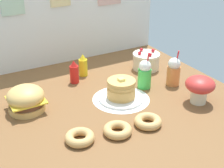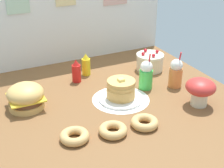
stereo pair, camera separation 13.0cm
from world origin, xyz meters
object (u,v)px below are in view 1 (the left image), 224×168
at_px(pancake_stack, 121,91).
at_px(layer_cake, 146,61).
at_px(donut_chocolate, 118,130).
at_px(donut_vanilla, 148,121).
at_px(burger, 26,99).
at_px(cream_soda_cup, 145,74).
at_px(ketchup_bottle, 74,72).
at_px(donut_pink_glaze, 80,137).
at_px(mushroom_stool, 200,87).
at_px(mustard_bottle, 83,66).
at_px(orange_float_cup, 174,72).

distance_m(pancake_stack, layer_cake, 0.62).
bearing_deg(donut_chocolate, donut_vanilla, -3.63).
height_order(burger, donut_chocolate, burger).
bearing_deg(burger, cream_soda_cup, -7.06).
xyz_separation_m(ketchup_bottle, donut_vanilla, (0.16, -0.82, -0.06)).
bearing_deg(donut_chocolate, layer_cake, 45.36).
xyz_separation_m(donut_pink_glaze, donut_vanilla, (0.46, -0.06, 0.00)).
height_order(burger, pancake_stack, burger).
bearing_deg(ketchup_bottle, burger, -152.80).
height_order(cream_soda_cup, donut_pink_glaze, cream_soda_cup).
height_order(donut_pink_glaze, mushroom_stool, mushroom_stool).
relative_size(ketchup_bottle, donut_vanilla, 1.08).
bearing_deg(ketchup_bottle, mustard_bottle, 36.60).
height_order(pancake_stack, mushroom_stool, mushroom_stool).
bearing_deg(orange_float_cup, cream_soda_cup, 162.25).
height_order(pancake_stack, ketchup_bottle, ketchup_bottle).
relative_size(ketchup_bottle, donut_chocolate, 1.08).
bearing_deg(mustard_bottle, donut_vanilla, -87.49).
relative_size(burger, ketchup_bottle, 1.33).
relative_size(donut_pink_glaze, donut_chocolate, 1.00).
relative_size(burger, orange_float_cup, 0.88).
relative_size(cream_soda_cup, donut_pink_glaze, 1.61).
bearing_deg(donut_vanilla, burger, 137.72).
relative_size(burger, mustard_bottle, 1.33).
xyz_separation_m(mustard_bottle, donut_chocolate, (-0.18, -0.90, -0.06)).
distance_m(burger, pancake_stack, 0.69).
bearing_deg(cream_soda_cup, mustard_bottle, 126.36).
relative_size(layer_cake, mustard_bottle, 1.25).
bearing_deg(layer_cake, mustard_bottle, 164.65).
bearing_deg(mushroom_stool, orange_float_cup, 85.86).
bearing_deg(mustard_bottle, burger, -150.70).
bearing_deg(ketchup_bottle, donut_vanilla, -78.77).
bearing_deg(donut_pink_glaze, cream_soda_cup, 28.20).
bearing_deg(pancake_stack, mushroom_stool, -33.92).
relative_size(layer_cake, mushroom_stool, 1.13).
bearing_deg(ketchup_bottle, donut_pink_glaze, -111.46).
distance_m(donut_chocolate, donut_vanilla, 0.22).
bearing_deg(mustard_bottle, cream_soda_cup, -53.64).
height_order(ketchup_bottle, donut_vanilla, ketchup_bottle).
bearing_deg(donut_pink_glaze, mushroom_stool, 0.30).
distance_m(ketchup_bottle, donut_vanilla, 0.84).
bearing_deg(donut_chocolate, mushroom_stool, 4.00).
bearing_deg(orange_float_cup, burger, 170.73).
bearing_deg(pancake_stack, orange_float_cup, 0.62).
xyz_separation_m(layer_cake, donut_vanilla, (-0.52, -0.76, -0.05)).
bearing_deg(mustard_bottle, layer_cake, -15.35).
height_order(mustard_bottle, donut_chocolate, mustard_bottle).
distance_m(pancake_stack, donut_pink_glaze, 0.59).
xyz_separation_m(pancake_stack, orange_float_cup, (0.50, 0.01, 0.04)).
bearing_deg(donut_vanilla, layer_cake, 55.93).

